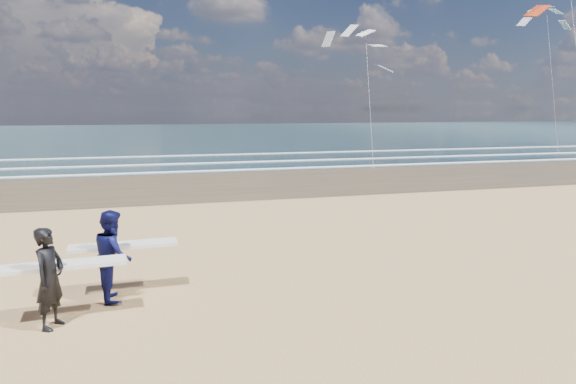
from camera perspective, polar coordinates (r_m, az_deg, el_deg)
name	(u,v)px	position (r m, az deg, el deg)	size (l,w,h in m)	color
wet_sand_strip	(478,172)	(33.83, 20.36, 2.09)	(220.00, 12.00, 0.01)	#453524
ocean	(270,133)	(83.57, -2.06, 6.58)	(220.00, 100.00, 0.02)	#1A3139
foam_breakers	(400,157)	(42.34, 12.30, 3.85)	(220.00, 11.70, 0.05)	white
surfer_near	(52,276)	(10.15, -24.79, -8.51)	(2.23, 1.08, 1.83)	black
surfer_far	(114,254)	(11.12, -18.79, -6.59)	(2.21, 1.13, 1.87)	#0B0D40
kite_0	(576,50)	(38.42, 29.40, 13.58)	(6.21, 4.78, 13.48)	slate
kite_1	(368,83)	(36.58, 8.93, 11.91)	(5.65, 4.72, 10.29)	slate
kite_5	(551,65)	(55.62, 27.19, 12.42)	(5.62, 4.72, 14.68)	slate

